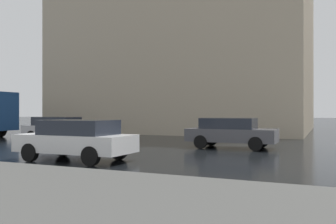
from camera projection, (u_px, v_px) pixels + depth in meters
The scene contains 4 objects.
haussmann_block_mid at pixel (195, 32), 34.92m from camera, with size 19.00×20.92×19.50m.
car_silver at pixel (58, 128), 20.91m from camera, with size 1.85×4.10×1.41m.
car_dark_grey at pixel (231, 132), 16.73m from camera, with size 1.85×4.10×1.41m.
car_white at pixel (76, 139), 12.34m from camera, with size 1.85×4.10×1.41m.
Camera 1 is at (-10.99, 2.46, 1.67)m, focal length 38.16 mm.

